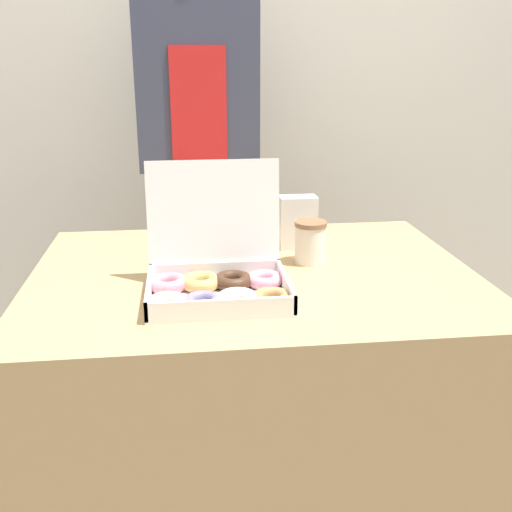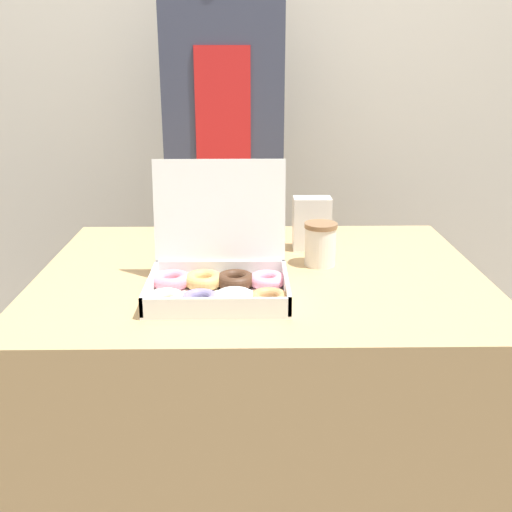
# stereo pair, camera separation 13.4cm
# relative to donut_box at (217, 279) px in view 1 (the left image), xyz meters

# --- Properties ---
(ground_plane) EXTENTS (14.00, 14.00, 0.00)m
(ground_plane) POSITION_rel_donut_box_xyz_m (0.10, 0.15, -0.76)
(ground_plane) COLOR #665B51
(wall_back) EXTENTS (10.00, 0.05, 2.60)m
(wall_back) POSITION_rel_donut_box_xyz_m (0.10, 1.17, 0.54)
(wall_back) COLOR beige
(wall_back) RESTS_ON ground_plane
(table) EXTENTS (1.13, 0.86, 0.72)m
(table) POSITION_rel_donut_box_xyz_m (0.10, 0.15, -0.40)
(table) COLOR tan
(table) RESTS_ON ground_plane
(donut_box) EXTENTS (0.35, 0.28, 0.29)m
(donut_box) POSITION_rel_donut_box_xyz_m (0.00, 0.00, 0.00)
(donut_box) COLOR white
(donut_box) RESTS_ON table
(coffee_cup) EXTENTS (0.09, 0.09, 0.11)m
(coffee_cup) POSITION_rel_donut_box_xyz_m (0.26, 0.20, 0.02)
(coffee_cup) COLOR silver
(coffee_cup) RESTS_ON table
(napkin_holder) EXTENTS (0.11, 0.06, 0.15)m
(napkin_holder) POSITION_rel_donut_box_xyz_m (0.25, 0.34, 0.03)
(napkin_holder) COLOR silver
(napkin_holder) RESTS_ON table
(person_customer) EXTENTS (0.41, 0.23, 1.69)m
(person_customer) POSITION_rel_donut_box_xyz_m (-0.01, 0.83, 0.18)
(person_customer) COLOR gray
(person_customer) RESTS_ON ground_plane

